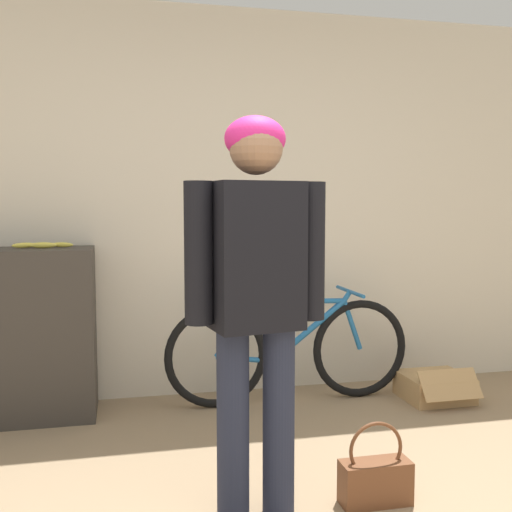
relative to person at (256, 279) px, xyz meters
name	(u,v)px	position (x,y,z in m)	size (l,w,h in m)	color
wall_back	(212,204)	(0.08, 1.70, 0.30)	(8.00, 0.07, 2.60)	beige
side_shelf	(15,334)	(-1.16, 1.43, -0.48)	(0.93, 0.43, 1.03)	#38332D
person	(256,279)	(0.00, 0.00, 0.00)	(0.58, 0.28, 1.65)	#23283D
bicycle	(290,349)	(0.54, 1.35, -0.65)	(1.64, 0.46, 0.73)	black
banana	(42,245)	(-0.99, 1.46, 0.05)	(0.36, 0.09, 0.04)	#EAD64C
handbag	(375,479)	(0.53, -0.02, -0.88)	(0.31, 0.12, 0.37)	brown
cardboard_box	(435,387)	(1.49, 1.19, -0.91)	(0.42, 0.45, 0.24)	tan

